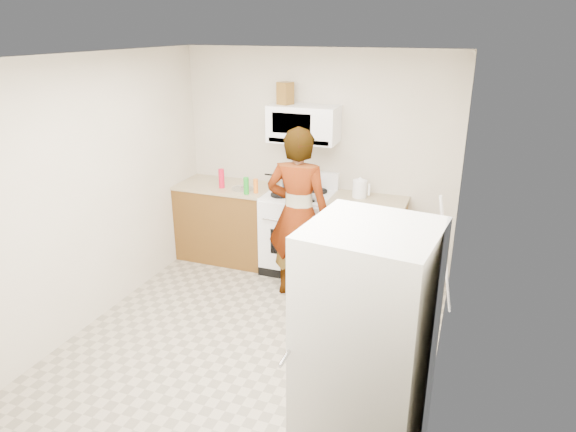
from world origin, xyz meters
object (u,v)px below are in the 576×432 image
at_px(microwave, 304,124).
at_px(saucepan, 285,180).
at_px(kettle, 360,189).
at_px(person, 298,214).
at_px(fridge, 365,359).
at_px(gas_range, 299,230).

bearing_deg(microwave, saucepan, 167.36).
relative_size(kettle, saucepan, 0.79).
bearing_deg(microwave, person, -75.34).
relative_size(microwave, kettle, 4.01).
height_order(person, fridge, person).
bearing_deg(saucepan, person, -60.81).
height_order(gas_range, kettle, gas_range).
relative_size(fridge, saucepan, 7.11).
xyz_separation_m(gas_range, person, (0.18, -0.57, 0.42)).
bearing_deg(fridge, microwave, 122.62).
bearing_deg(saucepan, fridge, -60.96).
bearing_deg(person, microwave, -77.98).
bearing_deg(gas_range, kettle, 9.50).
relative_size(person, kettle, 9.54).
height_order(microwave, person, microwave).
xyz_separation_m(gas_range, microwave, (0.00, 0.13, 1.21)).
distance_m(gas_range, kettle, 0.86).
height_order(person, saucepan, person).
distance_m(microwave, saucepan, 0.72).
bearing_deg(saucepan, microwave, -12.64).
xyz_separation_m(person, saucepan, (-0.42, 0.75, 0.12)).
bearing_deg(gas_range, person, -72.25).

